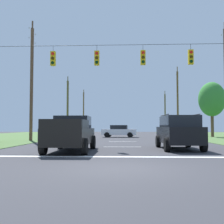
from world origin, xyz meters
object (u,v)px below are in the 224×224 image
(pickup_truck, at_px, (71,134))
(distant_car_crossing_white, at_px, (119,131))
(utility_pole_far_left, at_px, (32,81))
(overhead_signal_span, at_px, (121,85))
(suv_black, at_px, (179,131))
(utility_pole_far_right, at_px, (178,102))
(utility_pole_near_left, at_px, (165,112))
(tree_roadside_right, at_px, (212,99))
(utility_pole_distant_right, at_px, (68,106))
(utility_pole_distant_left, at_px, (84,111))

(pickup_truck, xyz_separation_m, distant_car_crossing_white, (2.28, 19.48, -0.18))
(distant_car_crossing_white, bearing_deg, utility_pole_far_left, -133.07)
(overhead_signal_span, xyz_separation_m, suv_black, (3.41, -1.22, -2.97))
(utility_pole_far_left, bearing_deg, utility_pole_far_right, 47.23)
(overhead_signal_span, bearing_deg, utility_pole_far_left, 137.51)
(utility_pole_far_right, bearing_deg, suv_black, -100.97)
(overhead_signal_span, xyz_separation_m, utility_pole_far_left, (-8.69, 7.96, 1.69))
(pickup_truck, distance_m, utility_pole_far_right, 32.13)
(utility_pole_near_left, distance_m, utility_pole_far_left, 40.53)
(distant_car_crossing_white, bearing_deg, tree_roadside_right, 3.53)
(pickup_truck, height_order, utility_pole_far_right, utility_pole_far_right)
(overhead_signal_span, distance_m, utility_pole_distant_right, 28.36)
(utility_pole_near_left, bearing_deg, distant_car_crossing_white, -109.74)
(utility_pole_far_left, height_order, utility_pole_distant_left, utility_pole_far_left)
(overhead_signal_span, distance_m, utility_pole_distant_left, 44.73)
(utility_pole_far_right, height_order, utility_pole_distant_left, utility_pole_far_right)
(pickup_truck, bearing_deg, tree_roadside_right, 55.13)
(utility_pole_near_left, height_order, utility_pole_far_left, utility_pole_far_left)
(utility_pole_far_right, height_order, utility_pole_near_left, utility_pole_far_right)
(distant_car_crossing_white, relative_size, utility_pole_far_right, 0.40)
(suv_black, distance_m, distant_car_crossing_white, 18.40)
(overhead_signal_span, bearing_deg, utility_pole_distant_right, 108.79)
(pickup_truck, xyz_separation_m, tree_roadside_right, (14.08, 20.21, 3.83))
(utility_pole_distant_right, xyz_separation_m, utility_pole_distant_left, (0.10, 16.96, 0.19))
(distant_car_crossing_white, height_order, utility_pole_distant_left, utility_pole_distant_left)
(utility_pole_far_left, distance_m, utility_pole_distant_left, 35.85)
(utility_pole_distant_left, bearing_deg, utility_pole_far_left, -89.46)
(suv_black, bearing_deg, distant_car_crossing_white, 102.11)
(pickup_truck, distance_m, utility_pole_far_left, 13.11)
(suv_black, bearing_deg, tree_roadside_right, 67.02)
(distant_car_crossing_white, relative_size, tree_roadside_right, 0.63)
(distant_car_crossing_white, bearing_deg, overhead_signal_span, -88.47)
(overhead_signal_span, relative_size, distant_car_crossing_white, 3.81)
(pickup_truck, relative_size, suv_black, 1.12)
(utility_pole_distant_right, bearing_deg, utility_pole_far_left, -88.65)
(pickup_truck, distance_m, distant_car_crossing_white, 19.61)
(utility_pole_near_left, bearing_deg, utility_pole_distant_right, -136.85)
(distant_car_crossing_white, distance_m, utility_pole_distant_left, 28.65)
(overhead_signal_span, height_order, utility_pole_distant_left, utility_pole_distant_left)
(utility_pole_far_left, bearing_deg, overhead_signal_span, -42.49)
(pickup_truck, relative_size, distant_car_crossing_white, 1.22)
(distant_car_crossing_white, bearing_deg, utility_pole_distant_right, 130.78)
(utility_pole_far_left, height_order, utility_pole_distant_right, utility_pole_far_left)
(pickup_truck, relative_size, utility_pole_distant_right, 0.56)
(pickup_truck, distance_m, tree_roadside_right, 24.92)
(utility_pole_far_right, bearing_deg, distant_car_crossing_white, -132.52)
(utility_pole_far_left, relative_size, utility_pole_distant_left, 1.19)
(overhead_signal_span, height_order, suv_black, overhead_signal_span)
(utility_pole_distant_left, bearing_deg, suv_black, -74.55)
(tree_roadside_right, bearing_deg, utility_pole_far_right, 104.72)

